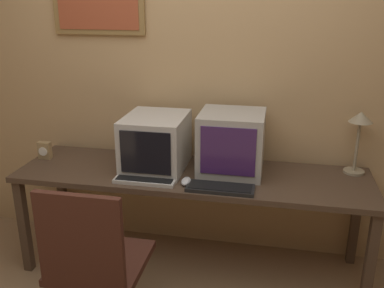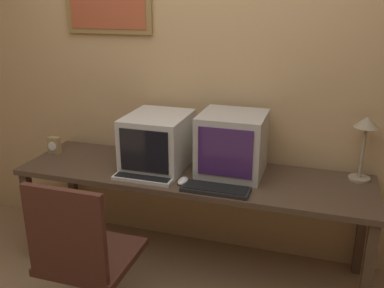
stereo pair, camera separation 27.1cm
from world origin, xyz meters
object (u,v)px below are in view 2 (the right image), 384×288
monitor_left (158,141)px  desk_lamp (365,133)px  desk_clock (54,145)px  monitor_right (232,144)px  mouse_near_keyboard (182,181)px  keyboard_side (216,189)px  keyboard_main (144,177)px  office_chair (87,270)px

monitor_left → desk_lamp: desk_lamp is taller
desk_clock → desk_lamp: (2.09, 0.16, 0.25)m
monitor_left → monitor_right: (0.49, 0.04, 0.02)m
desk_clock → mouse_near_keyboard: bearing=-12.2°
keyboard_side → keyboard_main: bearing=176.4°
monitor_left → desk_clock: bearing=179.9°
keyboard_main → office_chair: (-0.09, -0.57, -0.31)m
mouse_near_keyboard → office_chair: office_chair is taller
keyboard_main → keyboard_side: size_ratio=0.95×
desk_lamp → keyboard_main: bearing=-162.6°
keyboard_side → mouse_near_keyboard: bearing=170.0°
desk_lamp → office_chair: 1.79m
keyboard_side → desk_clock: bearing=168.2°
keyboard_side → desk_clock: size_ratio=3.32×
monitor_right → desk_clock: 1.32m
keyboard_side → desk_lamp: desk_lamp is taller
mouse_near_keyboard → monitor_right: bearing=46.8°
mouse_near_keyboard → keyboard_main: bearing=-177.9°
monitor_left → monitor_right: bearing=4.1°
monitor_right → keyboard_side: (-0.03, -0.30, -0.18)m
keyboard_side → office_chair: office_chair is taller
monitor_left → desk_lamp: size_ratio=1.13×
mouse_near_keyboard → office_chair: 0.75m
desk_clock → monitor_left: bearing=-0.1°
desk_clock → office_chair: office_chair is taller
monitor_left → mouse_near_keyboard: monitor_left is taller
monitor_left → keyboard_main: 0.29m
monitor_right → desk_lamp: 0.80m
mouse_near_keyboard → desk_lamp: (1.03, 0.39, 0.29)m
monitor_right → keyboard_main: (-0.50, -0.27, -0.18)m
keyboard_side → desk_lamp: bearing=28.0°
monitor_right → office_chair: bearing=-125.0°
keyboard_main → desk_clock: bearing=163.6°
office_chair → keyboard_side: bearing=44.0°
monitor_left → keyboard_main: bearing=-90.7°
monitor_left → keyboard_side: size_ratio=1.15×
keyboard_main → office_chair: 0.66m
keyboard_main → desk_lamp: 1.38m
monitor_left → monitor_right: monitor_right is taller
monitor_left → monitor_right: size_ratio=1.14×
monitor_right → keyboard_side: monitor_right is taller
keyboard_main → monitor_left: bearing=89.3°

